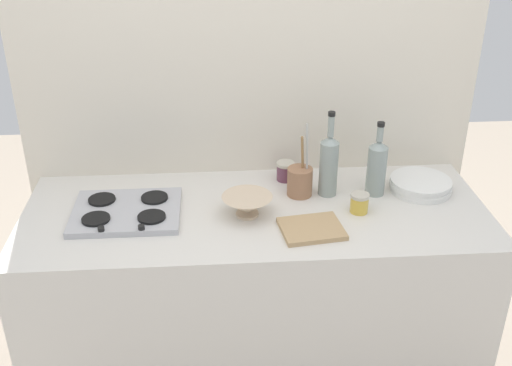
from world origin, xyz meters
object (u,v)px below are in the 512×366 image
wine_bottle_mid_left (377,166)px  utensil_crock (300,181)px  mixing_bowl (247,205)px  condiment_jar_rear (359,203)px  wine_bottle_leftmost (329,164)px  stovetop_hob (126,211)px  cutting_board (312,229)px  plate_stack (420,185)px  condiment_jar_front (285,171)px

wine_bottle_mid_left → utensil_crock: (-0.30, 0.01, -0.06)m
mixing_bowl → condiment_jar_rear: mixing_bowl is taller
wine_bottle_leftmost → stovetop_hob: bearing=-172.1°
condiment_jar_rear → cutting_board: 0.24m
wine_bottle_leftmost → condiment_jar_rear: size_ratio=4.59×
plate_stack → wine_bottle_mid_left: bearing=-177.1°
wine_bottle_leftmost → condiment_jar_front: size_ratio=4.42×
plate_stack → condiment_jar_front: 0.56m
stovetop_hob → wine_bottle_mid_left: (0.99, 0.10, 0.11)m
wine_bottle_mid_left → condiment_jar_front: wine_bottle_mid_left is taller
wine_bottle_leftmost → utensil_crock: (-0.11, 0.00, -0.07)m
utensil_crock → stovetop_hob: bearing=-170.7°
wine_bottle_leftmost → condiment_jar_rear: 0.20m
plate_stack → mixing_bowl: bearing=-168.5°
stovetop_hob → wine_bottle_leftmost: (0.79, 0.11, 0.12)m
wine_bottle_mid_left → utensil_crock: 0.31m
condiment_jar_front → cutting_board: bearing=-83.3°
mixing_bowl → wine_bottle_mid_left: bearing=14.5°
cutting_board → wine_bottle_mid_left: bearing=41.9°
condiment_jar_front → stovetop_hob: bearing=-158.9°
wine_bottle_leftmost → utensil_crock: size_ratio=1.15×
utensil_crock → condiment_jar_rear: (0.21, -0.15, -0.02)m
stovetop_hob → cutting_board: 0.71m
utensil_crock → condiment_jar_front: utensil_crock is taller
stovetop_hob → condiment_jar_front: 0.69m
stovetop_hob → condiment_jar_rear: size_ratio=5.29×
wine_bottle_leftmost → utensil_crock: wine_bottle_leftmost is taller
wine_bottle_leftmost → cutting_board: size_ratio=1.59×
plate_stack → cutting_board: bearing=-150.5°
stovetop_hob → wine_bottle_leftmost: 0.81m
utensil_crock → mixing_bowl: bearing=-146.1°
plate_stack → cutting_board: (-0.49, -0.28, -0.02)m
mixing_bowl → cutting_board: 0.26m
stovetop_hob → wine_bottle_mid_left: size_ratio=1.32×
cutting_board → wine_bottle_leftmost: bearing=69.1°
wine_bottle_leftmost → condiment_jar_rear: wine_bottle_leftmost is taller
wine_bottle_mid_left → cutting_board: wine_bottle_mid_left is taller
plate_stack → cutting_board: 0.56m
plate_stack → utensil_crock: utensil_crock is taller
condiment_jar_rear → cutting_board: bearing=-148.4°
condiment_jar_rear → cutting_board: (-0.20, -0.12, -0.03)m
mixing_bowl → stovetop_hob: bearing=175.5°
wine_bottle_mid_left → condiment_jar_rear: (-0.10, -0.14, -0.08)m
wine_bottle_leftmost → condiment_jar_rear: (0.10, -0.15, -0.09)m
mixing_bowl → utensil_crock: bearing=33.9°
condiment_jar_rear → plate_stack: bearing=27.9°
wine_bottle_leftmost → condiment_jar_front: (-0.16, 0.14, -0.09)m
utensil_crock → cutting_board: 0.28m
wine_bottle_leftmost → mixing_bowl: (-0.33, -0.15, -0.09)m
stovetop_hob → cutting_board: stovetop_hob is taller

